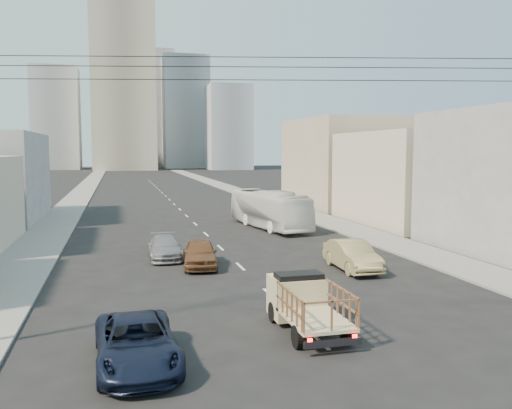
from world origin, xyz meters
name	(u,v)px	position (x,y,z in m)	size (l,w,h in m)	color
ground	(342,362)	(0.00, 0.00, 0.00)	(420.00, 420.00, 0.00)	black
sidewalk_left	(82,193)	(-11.75, 70.00, 0.06)	(3.50, 180.00, 0.12)	gray
sidewalk_right	(235,190)	(11.75, 70.00, 0.06)	(3.50, 180.00, 0.12)	gray
lane_dashes	(172,202)	(0.00, 53.00, 0.01)	(0.15, 104.00, 0.01)	silver
flatbed_pickup	(306,300)	(-0.07, 3.00, 1.09)	(1.95, 4.41, 1.90)	tan
navy_pickup	(137,343)	(-6.04, 1.24, 0.71)	(2.35, 5.09, 1.42)	black
city_bus	(269,209)	(5.62, 28.10, 1.55)	(2.60, 11.13, 3.10)	silver
sedan_brown	(200,253)	(-2.16, 14.49, 0.76)	(1.79, 4.46, 1.52)	brown
sedan_tan	(352,255)	(5.63, 11.67, 0.79)	(1.67, 4.79, 1.58)	#908454
sedan_grey	(165,247)	(-3.85, 17.31, 0.66)	(1.85, 4.55, 1.32)	gray
overhead_wires	(327,68)	(0.00, 1.50, 8.97)	(23.01, 5.02, 0.72)	black
bldg_right_mid	(420,178)	(19.50, 28.00, 4.00)	(11.00, 14.00, 8.00)	beige
bldg_right_far	(351,162)	(20.00, 44.00, 5.00)	(12.00, 16.00, 10.00)	tan
high_rise_tower	(123,78)	(-4.00, 170.00, 30.00)	(20.00, 20.00, 60.00)	gray
midrise_ne	(185,113)	(18.00, 185.00, 20.00)	(16.00, 16.00, 40.00)	gray
midrise_nw	(56,119)	(-26.00, 180.00, 17.00)	(15.00, 15.00, 34.00)	gray
midrise_back	(149,110)	(6.00, 200.00, 22.00)	(18.00, 18.00, 44.00)	gray
midrise_east	(229,128)	(30.00, 165.00, 14.00)	(14.00, 14.00, 28.00)	gray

